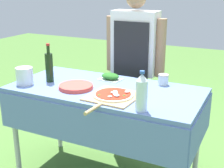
# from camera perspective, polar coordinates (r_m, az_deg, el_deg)

# --- Properties ---
(prep_table) EXTENTS (1.49, 0.73, 0.82)m
(prep_table) POSITION_cam_1_polar(r_m,az_deg,el_deg) (2.43, -1.23, -2.76)
(prep_table) COLOR #607AB7
(prep_table) RESTS_ON ground
(person_cook) EXTENTS (0.58, 0.20, 1.55)m
(person_cook) POSITION_cam_1_polar(r_m,az_deg,el_deg) (2.92, 4.16, 4.60)
(person_cook) COLOR #4C4C51
(person_cook) RESTS_ON ground
(pizza_on_peel) EXTENTS (0.36, 0.53, 0.06)m
(pizza_on_peel) POSITION_cam_1_polar(r_m,az_deg,el_deg) (2.19, 0.14, -2.18)
(pizza_on_peel) COLOR tan
(pizza_on_peel) RESTS_ON prep_table
(oil_bottle) EXTENTS (0.06, 0.06, 0.31)m
(oil_bottle) POSITION_cam_1_polar(r_m,az_deg,el_deg) (2.56, -11.40, 3.12)
(oil_bottle) COLOR black
(oil_bottle) RESTS_ON prep_table
(water_bottle) EXTENTS (0.08, 0.08, 0.26)m
(water_bottle) POSITION_cam_1_polar(r_m,az_deg,el_deg) (1.94, 5.44, -1.52)
(water_bottle) COLOR silver
(water_bottle) RESTS_ON prep_table
(herb_container) EXTENTS (0.20, 0.16, 0.06)m
(herb_container) POSITION_cam_1_polar(r_m,az_deg,el_deg) (2.59, -0.32, 1.37)
(herb_container) COLOR silver
(herb_container) RESTS_ON prep_table
(mixing_tub) EXTENTS (0.13, 0.13, 0.14)m
(mixing_tub) POSITION_cam_1_polar(r_m,az_deg,el_deg) (2.56, -15.70, 1.44)
(mixing_tub) COLOR silver
(mixing_tub) RESTS_ON prep_table
(plate_stack) EXTENTS (0.26, 0.26, 0.03)m
(plate_stack) POSITION_cam_1_polar(r_m,az_deg,el_deg) (2.39, -6.61, -0.48)
(plate_stack) COLOR #DB4C42
(plate_stack) RESTS_ON prep_table
(sauce_jar) EXTENTS (0.08, 0.08, 0.08)m
(sauce_jar) POSITION_cam_1_polar(r_m,az_deg,el_deg) (2.49, 9.35, 0.70)
(sauce_jar) COLOR silver
(sauce_jar) RESTS_ON prep_table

